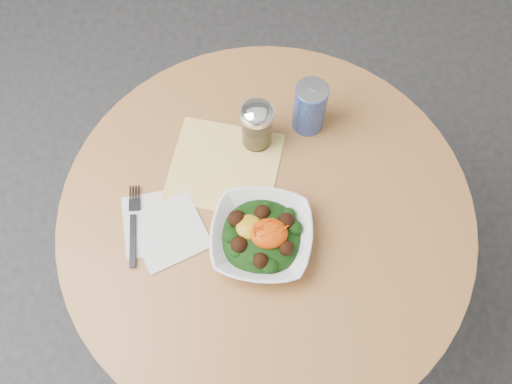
% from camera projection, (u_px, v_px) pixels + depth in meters
% --- Properties ---
extents(ground, '(6.00, 6.00, 0.00)m').
position_uv_depth(ground, '(263.00, 299.00, 1.91)').
color(ground, '#2D2D2F').
rests_on(ground, ground).
extents(table, '(0.90, 0.90, 0.75)m').
position_uv_depth(table, '(265.00, 245.00, 1.40)').
color(table, black).
rests_on(table, ground).
extents(cloth_napkin, '(0.29, 0.28, 0.00)m').
position_uv_depth(cloth_napkin, '(224.00, 167.00, 1.27)').
color(cloth_napkin, '#F1AD0C').
rests_on(cloth_napkin, table).
extents(paper_napkins, '(0.20, 0.19, 0.00)m').
position_uv_depth(paper_napkins, '(163.00, 227.00, 1.21)').
color(paper_napkins, silver).
rests_on(paper_napkins, table).
extents(salad_bowl, '(0.25, 0.25, 0.08)m').
position_uv_depth(salad_bowl, '(262.00, 236.00, 1.17)').
color(salad_bowl, white).
rests_on(salad_bowl, table).
extents(fork, '(0.02, 0.19, 0.00)m').
position_uv_depth(fork, '(134.00, 222.00, 1.21)').
color(fork, black).
rests_on(fork, table).
extents(spice_shaker, '(0.07, 0.07, 0.13)m').
position_uv_depth(spice_shaker, '(257.00, 125.00, 1.24)').
color(spice_shaker, silver).
rests_on(spice_shaker, table).
extents(beverage_can, '(0.07, 0.07, 0.14)m').
position_uv_depth(beverage_can, '(310.00, 107.00, 1.26)').
color(beverage_can, navy).
rests_on(beverage_can, table).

